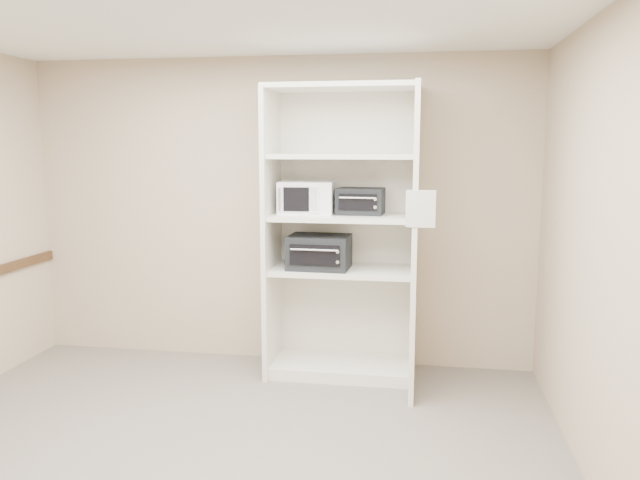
% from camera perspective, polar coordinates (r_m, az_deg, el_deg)
% --- Properties ---
extents(floor, '(4.50, 4.00, 0.01)m').
position_cam_1_polar(floor, '(4.11, -10.43, -19.68)').
color(floor, '#5F5A51').
rests_on(floor, ground).
extents(ceiling, '(4.50, 4.00, 0.01)m').
position_cam_1_polar(ceiling, '(3.70, -11.65, 20.36)').
color(ceiling, white).
extents(wall_back, '(4.50, 0.02, 2.70)m').
position_cam_1_polar(wall_back, '(5.57, -3.90, 2.58)').
color(wall_back, tan).
rests_on(wall_back, ground).
extents(wall_right, '(0.02, 4.00, 2.70)m').
position_cam_1_polar(wall_right, '(3.58, 25.14, -1.66)').
color(wall_right, tan).
rests_on(wall_right, ground).
extents(shelving_unit, '(1.24, 0.92, 2.42)m').
position_cam_1_polar(shelving_unit, '(5.19, 2.56, -0.29)').
color(shelving_unit, silver).
rests_on(shelving_unit, floor).
extents(microwave, '(0.46, 0.36, 0.27)m').
position_cam_1_polar(microwave, '(5.23, -1.22, 3.91)').
color(microwave, white).
rests_on(microwave, shelving_unit).
extents(toaster_oven_upper, '(0.40, 0.31, 0.22)m').
position_cam_1_polar(toaster_oven_upper, '(5.19, 3.73, 3.57)').
color(toaster_oven_upper, black).
rests_on(toaster_oven_upper, shelving_unit).
extents(toaster_oven_lower, '(0.51, 0.40, 0.28)m').
position_cam_1_polar(toaster_oven_lower, '(5.19, -0.07, -1.10)').
color(toaster_oven_lower, black).
rests_on(toaster_oven_lower, shelving_unit).
extents(paper_sign, '(0.21, 0.01, 0.26)m').
position_cam_1_polar(paper_sign, '(4.49, 9.19, 2.83)').
color(paper_sign, white).
rests_on(paper_sign, shelving_unit).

